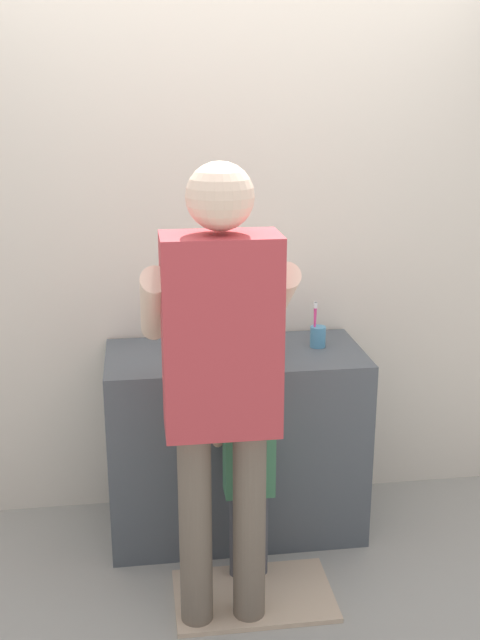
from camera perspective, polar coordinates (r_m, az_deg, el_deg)
name	(u,v)px	position (r m, az deg, el deg)	size (l,w,h in m)	color
ground_plane	(245,561)	(3.46, 0.36, -17.77)	(14.00, 14.00, 0.00)	#9E998E
back_wall	(226,231)	(3.52, -1.07, 6.76)	(4.40, 0.08, 2.70)	beige
vanity_cabinet	(235,441)	(3.50, -0.34, -9.16)	(1.14, 0.54, 0.86)	#4C5156
sink_basin	(236,342)	(3.29, -0.31, -1.65)	(0.40, 0.40, 0.11)	white
faucet	(229,321)	(3.51, -0.83, -0.07)	(0.18, 0.14, 0.18)	#B7BABF
toothbrush_cup	(318,335)	(3.41, 5.89, -1.15)	(0.07, 0.07, 0.21)	#4C8EB2
bath_mat	(254,595)	(3.25, 1.04, -20.11)	(0.64, 0.40, 0.02)	#CCAD8E
child_toddler	(249,465)	(3.10, 0.66, -10.89)	(0.27, 0.27, 0.87)	#47474C
adult_parent	(221,363)	(2.65, -1.47, -3.29)	(0.54, 0.57, 1.75)	#6B5B4C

